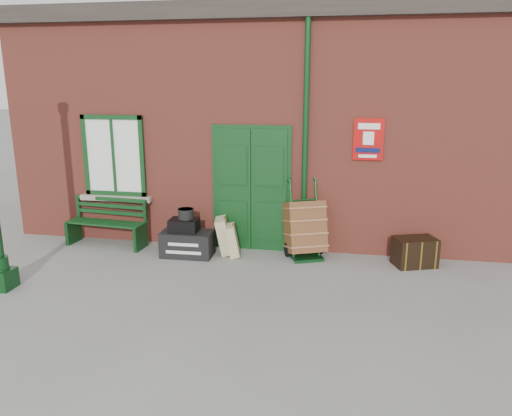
% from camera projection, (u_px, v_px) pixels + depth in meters
% --- Properties ---
extents(ground, '(80.00, 80.00, 0.00)m').
position_uv_depth(ground, '(252.00, 280.00, 7.76)').
color(ground, gray).
rests_on(ground, ground).
extents(station_building, '(10.30, 4.30, 4.36)m').
position_uv_depth(station_building, '(283.00, 121.00, 10.54)').
color(station_building, '#9D4132').
rests_on(station_building, ground).
extents(bench, '(1.52, 0.60, 0.92)m').
position_uv_depth(bench, '(108.00, 221.00, 9.31)').
color(bench, '#0F3816').
rests_on(bench, ground).
extents(houdini_trunk, '(0.90, 0.51, 0.45)m').
position_uv_depth(houdini_trunk, '(187.00, 244.00, 8.77)').
color(houdini_trunk, black).
rests_on(houdini_trunk, ground).
extents(strongbox, '(0.50, 0.37, 0.22)m').
position_uv_depth(strongbox, '(184.00, 225.00, 8.69)').
color(strongbox, black).
rests_on(strongbox, houdini_trunk).
extents(hatbox, '(0.27, 0.27, 0.18)m').
position_uv_depth(hatbox, '(186.00, 214.00, 8.67)').
color(hatbox, black).
rests_on(hatbox, strongbox).
extents(suitcase_back, '(0.38, 0.50, 0.66)m').
position_uv_depth(suitcase_back, '(224.00, 236.00, 8.87)').
color(suitcase_back, tan).
rests_on(suitcase_back, ground).
extents(suitcase_front, '(0.34, 0.45, 0.56)m').
position_uv_depth(suitcase_front, '(232.00, 240.00, 8.76)').
color(suitcase_front, tan).
rests_on(suitcase_front, ground).
extents(porter_trolley, '(0.86, 0.89, 1.34)m').
position_uv_depth(porter_trolley, '(305.00, 228.00, 8.68)').
color(porter_trolley, '#0D3615').
rests_on(porter_trolley, ground).
extents(dark_trunk, '(0.77, 0.63, 0.48)m').
position_uv_depth(dark_trunk, '(415.00, 252.00, 8.30)').
color(dark_trunk, black).
rests_on(dark_trunk, ground).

